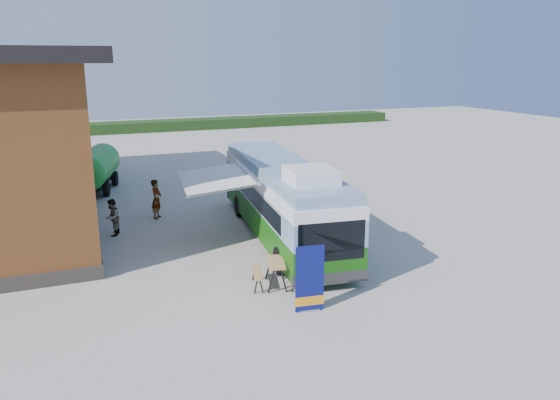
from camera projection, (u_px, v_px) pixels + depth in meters
name	position (u px, v px, depth m)	size (l,w,h in m)	color
ground	(283.00, 253.00, 20.58)	(100.00, 100.00, 0.00)	#BCB7AD
hedge	(215.00, 123.00, 57.43)	(40.00, 3.00, 1.00)	#264419
bus	(282.00, 197.00, 22.05)	(3.86, 11.91, 3.60)	#1A6611
awning	(219.00, 180.00, 20.94)	(3.09, 4.46, 0.52)	white
banner	(310.00, 285.00, 15.70)	(0.87, 0.25, 2.01)	#0C125C
picnic_table	(276.00, 268.00, 17.52)	(1.76, 1.65, 0.83)	tan
person_a	(156.00, 199.00, 24.93)	(0.66, 0.43, 1.81)	#999999
person_b	(112.00, 218.00, 22.49)	(0.75, 0.59, 1.55)	#999999
slurry_tanker	(96.00, 167.00, 29.90)	(3.02, 6.19, 2.35)	green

